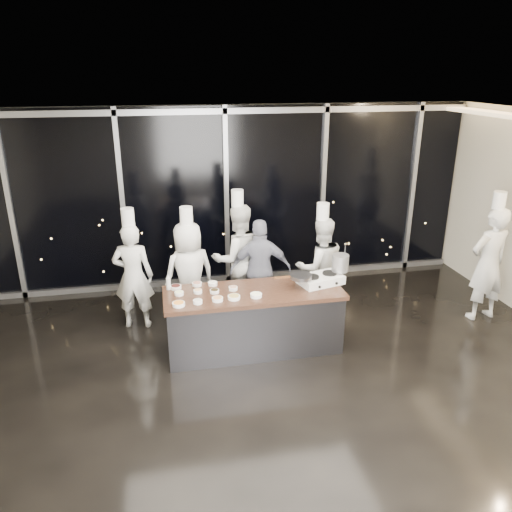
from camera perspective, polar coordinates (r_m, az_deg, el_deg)
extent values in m
plane|color=black|center=(6.55, 1.31, -14.46)|extent=(9.00, 9.00, 0.00)
cube|color=beige|center=(9.07, -3.49, 6.78)|extent=(9.00, 0.02, 3.20)
cube|color=white|center=(5.39, 1.59, 14.61)|extent=(9.00, 7.00, 0.02)
cube|color=black|center=(9.01, -3.44, 6.69)|extent=(8.90, 0.04, 3.18)
cube|color=#94979C|center=(8.72, -3.61, 16.22)|extent=(8.90, 0.08, 0.10)
cube|color=#94979C|center=(9.46, -3.20, -2.54)|extent=(8.90, 0.08, 0.10)
cube|color=#94979C|center=(9.20, -26.26, 4.87)|extent=(0.08, 0.08, 3.20)
cube|color=#94979C|center=(8.90, -15.00, 5.85)|extent=(0.08, 0.08, 3.20)
cube|color=#94979C|center=(8.96, -3.39, 6.61)|extent=(0.08, 0.08, 3.20)
cube|color=#94979C|center=(9.38, 7.64, 7.09)|extent=(0.08, 0.08, 3.20)
cube|color=#94979C|center=(10.10, 17.44, 7.30)|extent=(0.08, 0.08, 3.20)
cube|color=#38373C|center=(7.08, -0.28, -7.56)|extent=(2.40, 0.80, 0.84)
cube|color=#44291C|center=(6.88, -0.28, -4.26)|extent=(2.46, 0.86, 0.06)
cube|color=silver|center=(7.14, 7.39, -2.67)|extent=(0.68, 0.51, 0.12)
cylinder|color=black|center=(7.04, 6.39, -2.37)|extent=(0.25, 0.25, 0.02)
cylinder|color=black|center=(7.19, 8.41, -1.95)|extent=(0.25, 0.25, 0.02)
cylinder|color=black|center=(6.93, 7.29, -3.53)|extent=(0.04, 0.03, 0.04)
cylinder|color=black|center=(7.07, 9.20, -3.10)|extent=(0.04, 0.03, 0.04)
cylinder|color=slate|center=(6.94, 5.17, -2.33)|extent=(0.38, 0.38, 0.05)
cube|color=#4C2B14|center=(6.82, 3.23, -2.67)|extent=(0.23, 0.09, 0.02)
cylinder|color=#A8A8AA|center=(7.23, 9.61, -0.78)|extent=(0.29, 0.29, 0.24)
cylinder|color=white|center=(6.53, -8.84, -5.46)|extent=(0.16, 0.16, 0.04)
cylinder|color=orange|center=(6.52, -8.84, -5.33)|extent=(0.13, 0.13, 0.01)
cylinder|color=white|center=(6.82, -8.79, -4.25)|extent=(0.12, 0.12, 0.04)
cylinder|color=#EDF2AB|center=(6.82, -8.80, -4.12)|extent=(0.10, 0.10, 0.01)
cylinder|color=white|center=(7.02, -9.14, -3.54)|extent=(0.15, 0.15, 0.04)
cylinder|color=black|center=(7.01, -9.15, -3.42)|extent=(0.13, 0.13, 0.01)
cylinder|color=white|center=(6.56, -6.68, -5.21)|extent=(0.12, 0.12, 0.04)
cylinder|color=beige|center=(6.55, -6.68, -5.08)|extent=(0.10, 0.10, 0.01)
cylinder|color=white|center=(6.85, -6.67, -4.03)|extent=(0.12, 0.12, 0.04)
cylinder|color=#E4AE72|center=(6.84, -6.67, -3.91)|extent=(0.10, 0.10, 0.01)
cylinder|color=white|center=(7.07, -6.76, -3.21)|extent=(0.13, 0.13, 0.04)
cylinder|color=#A56752|center=(7.07, -6.77, -3.09)|extent=(0.11, 0.11, 0.01)
cylinder|color=white|center=(6.60, -4.42, -4.94)|extent=(0.15, 0.15, 0.04)
cylinder|color=tan|center=(6.59, -4.42, -4.81)|extent=(0.12, 0.12, 0.01)
cylinder|color=white|center=(6.83, -4.77, -4.04)|extent=(0.13, 0.13, 0.04)
cylinder|color=black|center=(6.82, -4.77, -3.91)|extent=(0.10, 0.10, 0.01)
cylinder|color=white|center=(7.07, -4.97, -3.17)|extent=(0.13, 0.13, 0.04)
cylinder|color=white|center=(7.06, -4.98, -3.04)|extent=(0.11, 0.11, 0.01)
cylinder|color=white|center=(6.64, -2.54, -4.74)|extent=(0.17, 0.17, 0.04)
cylinder|color=#AE9045|center=(6.63, -2.54, -4.61)|extent=(0.14, 0.14, 0.01)
cylinder|color=white|center=(6.90, -2.63, -3.72)|extent=(0.12, 0.12, 0.04)
cylinder|color=tan|center=(6.89, -2.64, -3.60)|extent=(0.10, 0.10, 0.01)
cylinder|color=white|center=(6.69, 0.01, -4.51)|extent=(0.16, 0.16, 0.04)
cylinder|color=#FBFFCA|center=(6.68, 0.01, -4.38)|extent=(0.13, 0.13, 0.01)
cylinder|color=silver|center=(6.99, -9.97, -3.13)|extent=(0.06, 0.06, 0.17)
cone|color=silver|center=(6.95, -10.03, -2.28)|extent=(0.05, 0.05, 0.06)
imported|color=silver|center=(7.76, -13.84, -2.26)|extent=(0.66, 0.49, 1.65)
cylinder|color=white|center=(7.45, -14.44, 4.32)|extent=(0.22, 0.22, 0.26)
imported|color=silver|center=(7.66, -7.64, -2.10)|extent=(0.93, 0.75, 1.66)
cylinder|color=white|center=(7.36, -7.98, 4.59)|extent=(0.24, 0.24, 0.26)
imported|color=silver|center=(8.03, -2.05, -0.30)|extent=(0.97, 0.81, 1.80)
cylinder|color=white|center=(7.73, -2.14, 6.63)|extent=(0.22, 0.22, 0.26)
imported|color=#151A3A|center=(7.79, 0.53, -1.61)|extent=(1.00, 0.52, 1.63)
imported|color=silver|center=(7.94, 7.34, -1.34)|extent=(0.81, 0.64, 1.64)
cylinder|color=white|center=(7.64, 7.65, 5.06)|extent=(0.19, 0.19, 0.26)
imported|color=silver|center=(8.55, 24.99, -0.83)|extent=(0.73, 0.54, 1.83)
cylinder|color=white|center=(8.27, 26.04, 5.75)|extent=(0.22, 0.22, 0.26)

